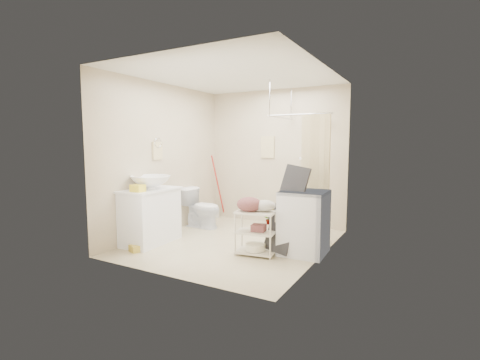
{
  "coord_description": "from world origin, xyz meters",
  "views": [
    {
      "loc": [
        2.7,
        -4.67,
        1.58
      ],
      "look_at": [
        -0.03,
        0.25,
        0.98
      ],
      "focal_mm": 26.0,
      "sensor_mm": 36.0,
      "label": 1
    }
  ],
  "objects_px": {
    "laundry_rack": "(255,229)",
    "washing_machine": "(304,222)",
    "vanity": "(151,216)",
    "toilet": "(202,208)"
  },
  "relations": [
    {
      "from": "vanity",
      "to": "toilet",
      "type": "height_order",
      "value": "vanity"
    },
    {
      "from": "vanity",
      "to": "washing_machine",
      "type": "relative_size",
      "value": 1.08
    },
    {
      "from": "toilet",
      "to": "laundry_rack",
      "type": "distance_m",
      "value": 1.88
    },
    {
      "from": "washing_machine",
      "to": "laundry_rack",
      "type": "distance_m",
      "value": 0.7
    },
    {
      "from": "vanity",
      "to": "laundry_rack",
      "type": "height_order",
      "value": "vanity"
    },
    {
      "from": "vanity",
      "to": "toilet",
      "type": "relative_size",
      "value": 1.32
    },
    {
      "from": "vanity",
      "to": "washing_machine",
      "type": "height_order",
      "value": "washing_machine"
    },
    {
      "from": "laundry_rack",
      "to": "washing_machine",
      "type": "bearing_deg",
      "value": 25.86
    },
    {
      "from": "vanity",
      "to": "washing_machine",
      "type": "bearing_deg",
      "value": 13.31
    },
    {
      "from": "washing_machine",
      "to": "toilet",
      "type": "bearing_deg",
      "value": 162.72
    }
  ]
}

